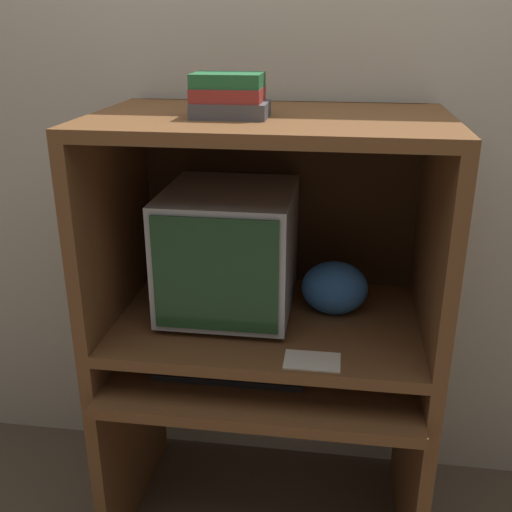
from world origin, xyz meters
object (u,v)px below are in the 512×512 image
keyboard (230,370)px  snack_bag (335,288)px  book_stack (229,96)px  crt_monitor (229,249)px  mouse (327,379)px

keyboard → snack_bag: (0.31, 0.19, 0.21)m
snack_bag → book_stack: size_ratio=1.03×
snack_bag → keyboard: bearing=-148.4°
crt_monitor → book_stack: bearing=-75.9°
crt_monitor → book_stack: book_stack is taller
mouse → snack_bag: snack_bag is taller
book_stack → snack_bag: bearing=22.0°
keyboard → snack_bag: snack_bag is taller
crt_monitor → mouse: (0.33, -0.18, -0.33)m
crt_monitor → keyboard: size_ratio=0.98×
book_stack → keyboard: bearing=-89.7°
keyboard → book_stack: bearing=90.3°
mouse → snack_bag: (0.01, 0.20, 0.21)m
crt_monitor → mouse: size_ratio=7.14×
mouse → snack_bag: bearing=87.5°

